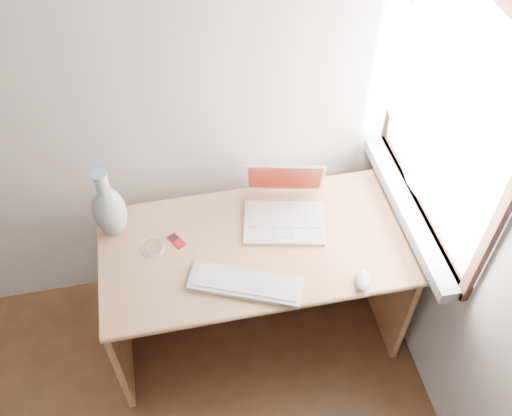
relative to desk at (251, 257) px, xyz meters
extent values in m
cube|color=white|center=(0.76, -0.08, 0.81)|extent=(0.01, 0.90, 1.00)
cube|color=gray|center=(0.70, -0.08, 0.28)|extent=(0.10, 0.96, 0.06)
cube|color=silver|center=(0.68, -0.08, 0.84)|extent=(0.02, 0.84, 0.92)
cube|color=#B07D56|center=(0.00, -0.08, 0.19)|extent=(1.36, 0.68, 0.03)
cube|color=#B07D56|center=(-0.66, -0.08, -0.17)|extent=(0.03, 0.64, 0.69)
cube|color=#B07D56|center=(0.66, -0.08, -0.17)|extent=(0.03, 0.64, 0.69)
cube|color=#B07D56|center=(0.00, 0.25, -0.05)|extent=(1.30, 0.03, 0.45)
cube|color=white|center=(0.15, 0.00, 0.21)|extent=(0.41, 0.32, 0.02)
cube|color=white|center=(0.15, 0.00, 0.22)|extent=(0.35, 0.21, 0.00)
cube|color=white|center=(0.15, 0.13, 0.34)|extent=(0.37, 0.17, 0.23)
cube|color=maroon|center=(0.15, 0.13, 0.34)|extent=(0.34, 0.15, 0.20)
cube|color=silver|center=(-0.08, -0.29, 0.21)|extent=(0.49, 0.31, 0.02)
cube|color=white|center=(-0.08, -0.29, 0.23)|extent=(0.45, 0.27, 0.00)
ellipsoid|color=white|center=(0.40, -0.37, 0.22)|extent=(0.10, 0.12, 0.04)
cube|color=#B60C19|center=(-0.33, 0.00, 0.21)|extent=(0.08, 0.10, 0.01)
cube|color=black|center=(-0.33, 0.00, 0.21)|extent=(0.04, 0.04, 0.00)
torus|color=silver|center=(-0.44, -0.02, 0.21)|extent=(0.12, 0.12, 0.01)
cube|color=silver|center=(-0.24, -0.21, 0.21)|extent=(0.07, 0.09, 0.01)
ellipsoid|color=silver|center=(-0.60, 0.11, 0.34)|extent=(0.14, 0.14, 0.27)
cylinder|color=silver|center=(-0.60, 0.11, 0.51)|extent=(0.06, 0.06, 0.11)
cylinder|color=#7DAAC9|center=(-0.60, 0.11, 0.57)|extent=(0.07, 0.07, 0.01)
camera|label=1|loc=(-0.30, -1.60, 2.19)|focal=40.00mm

